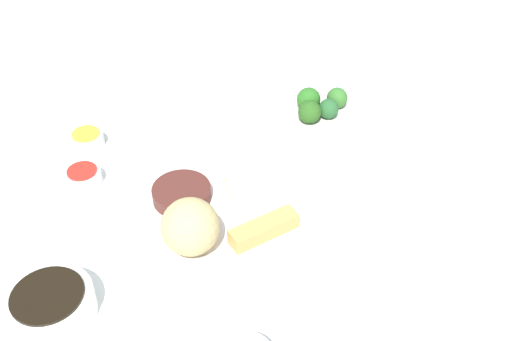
{
  "coord_description": "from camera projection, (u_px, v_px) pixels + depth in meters",
  "views": [
    {
      "loc": [
        0.29,
        0.57,
        0.66
      ],
      "look_at": [
        -0.09,
        -0.04,
        0.06
      ],
      "focal_mm": 41.01,
      "sensor_mm": 36.0,
      "label": 1
    }
  ],
  "objects": [
    {
      "name": "soy_sauce_bowl_liquid",
      "position": [
        47.0,
        295.0,
        0.75
      ],
      "size": [
        0.09,
        0.09,
        0.0
      ],
      "primitive_type": "cylinder",
      "color": "black",
      "rests_on": "soy_sauce_bowl"
    },
    {
      "name": "broccoli_floret_2",
      "position": [
        310.0,
        112.0,
        1.07
      ],
      "size": [
        0.04,
        0.04,
        0.04
      ],
      "primitive_type": "sphere",
      "color": "#28571C",
      "rests_on": "broccoli_plate"
    },
    {
      "name": "broccoli_floret_1",
      "position": [
        309.0,
        99.0,
        1.11
      ],
      "size": [
        0.05,
        0.05,
        0.05
      ],
      "primitive_type": "sphere",
      "color": "#2A6A21",
      "rests_on": "broccoli_plate"
    },
    {
      "name": "main_plate",
      "position": [
        222.0,
        220.0,
        0.9
      ],
      "size": [
        0.29,
        0.29,
        0.02
      ],
      "primitive_type": "cylinder",
      "color": "white",
      "rests_on": "tabletop"
    },
    {
      "name": "sauce_ramekin_sweet_and_sour",
      "position": [
        83.0,
        178.0,
        0.97
      ],
      "size": [
        0.06,
        0.06,
        0.02
      ],
      "primitive_type": "cylinder",
      "color": "white",
      "rests_on": "tabletop"
    },
    {
      "name": "broccoli_floret_3",
      "position": [
        337.0,
        98.0,
        1.11
      ],
      "size": [
        0.04,
        0.04,
        0.04
      ],
      "primitive_type": "sphere",
      "color": "#346E2A",
      "rests_on": "broccoli_plate"
    },
    {
      "name": "rice_scoop",
      "position": [
        190.0,
        227.0,
        0.82
      ],
      "size": [
        0.08,
        0.08,
        0.08
      ],
      "primitive_type": "sphere",
      "color": "tan",
      "rests_on": "main_plate"
    },
    {
      "name": "sauce_ramekin_hot_mustard_liquid",
      "position": [
        86.0,
        134.0,
        1.04
      ],
      "size": [
        0.05,
        0.05,
        0.0
      ],
      "primitive_type": "cylinder",
      "color": "yellow",
      "rests_on": "sauce_ramekin_hot_mustard"
    },
    {
      "name": "stir_fry_heap",
      "position": [
        182.0,
        193.0,
        0.92
      ],
      "size": [
        0.09,
        0.09,
        0.02
      ],
      "primitive_type": "cylinder",
      "color": "#4F251F",
      "rests_on": "main_plate"
    },
    {
      "name": "soy_sauce_bowl",
      "position": [
        51.0,
        306.0,
        0.76
      ],
      "size": [
        0.11,
        0.11,
        0.04
      ],
      "primitive_type": "cylinder",
      "color": "white",
      "rests_on": "tabletop"
    },
    {
      "name": "crab_rangoon_wonton",
      "position": [
        248.0,
        186.0,
        0.94
      ],
      "size": [
        0.08,
        0.08,
        0.01
      ],
      "primitive_type": "cube",
      "rotation": [
        0.0,
        0.0,
        -0.29
      ],
      "color": "beige",
      "rests_on": "main_plate"
    },
    {
      "name": "tabletop",
      "position": [
        223.0,
        228.0,
        0.91
      ],
      "size": [
        2.2,
        2.2,
        0.02
      ],
      "primitive_type": "cube",
      "color": "white",
      "rests_on": "ground"
    },
    {
      "name": "sauce_ramekin_hot_mustard",
      "position": [
        87.0,
        140.0,
        1.05
      ],
      "size": [
        0.06,
        0.06,
        0.02
      ],
      "primitive_type": "cylinder",
      "color": "white",
      "rests_on": "tabletop"
    },
    {
      "name": "broccoli_floret_0",
      "position": [
        329.0,
        109.0,
        1.09
      ],
      "size": [
        0.04,
        0.04,
        0.04
      ],
      "primitive_type": "sphere",
      "color": "#265A2C",
      "rests_on": "broccoli_plate"
    },
    {
      "name": "broccoli_plate",
      "position": [
        321.0,
        120.0,
        1.1
      ],
      "size": [
        0.2,
        0.2,
        0.01
      ],
      "primitive_type": "cylinder",
      "color": "white",
      "rests_on": "tabletop"
    },
    {
      "name": "sauce_ramekin_sweet_and_sour_liquid",
      "position": [
        82.0,
        171.0,
        0.96
      ],
      "size": [
        0.05,
        0.05,
        0.0
      ],
      "primitive_type": "cylinder",
      "color": "red",
      "rests_on": "sauce_ramekin_sweet_and_sour"
    },
    {
      "name": "spring_roll",
      "position": [
        264.0,
        229.0,
        0.85
      ],
      "size": [
        0.11,
        0.03,
        0.03
      ],
      "primitive_type": "cube",
      "rotation": [
        0.0,
        0.0,
        0.01
      ],
      "color": "tan",
      "rests_on": "main_plate"
    }
  ]
}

